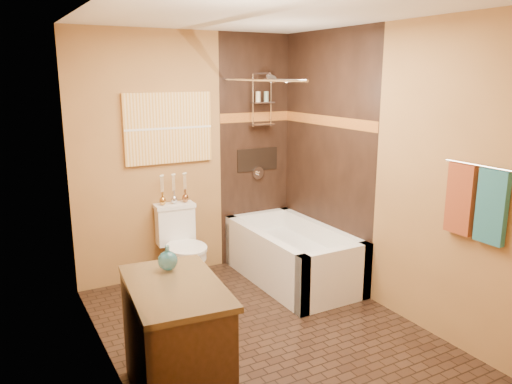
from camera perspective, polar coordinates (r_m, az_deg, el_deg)
floor at (r=4.31m, az=0.51°, el=-15.41°), size 3.00×3.00×0.00m
wall_left at (r=3.45m, az=-17.04°, el=-1.04°), size 0.02×3.00×2.50m
wall_right at (r=4.57m, az=13.75°, el=2.58°), size 0.02×3.00×2.50m
wall_back at (r=5.20m, az=-7.67°, el=4.10°), size 2.40×0.02×2.50m
wall_front at (r=2.71m, az=16.47°, el=-4.85°), size 2.40×0.02×2.50m
ceiling at (r=3.81m, az=0.59°, el=19.78°), size 3.00×3.00×0.00m
alcove_tile_back at (r=5.52m, az=-0.10°, el=4.74°), size 0.85×0.01×2.50m
alcove_tile_right at (r=5.13m, az=7.98°, el=3.96°), size 0.01×1.50×2.50m
mosaic_band_back at (r=5.47m, az=-0.05°, el=8.57°), size 0.85×0.01×0.10m
mosaic_band_right at (r=5.08m, az=8.02°, el=8.08°), size 0.01×1.50×0.10m
alcove_niche at (r=5.54m, az=0.16°, el=3.73°), size 0.50×0.01×0.25m
shower_fixtures at (r=5.39m, az=0.71°, el=8.99°), size 0.24×0.33×1.16m
curtain_rod at (r=4.63m, az=0.28°, el=12.67°), size 0.03×1.55×0.03m
towel_bar at (r=3.81m, az=24.08°, el=2.77°), size 0.02×0.55×0.02m
towel_teal at (r=3.80m, az=25.35°, el=-1.57°), size 0.05×0.22×0.52m
towel_rust at (r=3.95m, az=22.31°, el=-0.75°), size 0.05×0.22×0.52m
sunset_painting at (r=5.07m, az=-9.97°, el=7.20°), size 0.90×0.04×0.70m
vanity_mirror at (r=2.89m, az=-14.85°, el=1.48°), size 0.01×1.00×0.90m
bathtub at (r=5.18m, az=4.15°, el=-7.66°), size 0.80×1.50×0.55m
toilet at (r=5.07m, az=-8.46°, el=-6.07°), size 0.41×0.60×0.79m
vanity at (r=3.35m, az=-9.14°, el=-16.68°), size 0.65×0.97×0.81m
teal_bottle at (r=3.36m, az=-10.07°, el=-7.43°), size 0.14×0.14×0.21m
bud_vases at (r=5.08m, az=-9.38°, el=0.45°), size 0.30×0.06×0.30m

